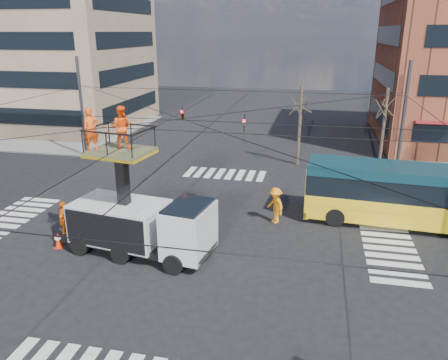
% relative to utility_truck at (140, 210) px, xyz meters
% --- Properties ---
extents(ground, '(120.00, 120.00, 0.00)m').
position_rel_utility_truck_xyz_m(ground, '(1.33, 2.39, -2.15)').
color(ground, black).
rests_on(ground, ground).
extents(sidewalk_nw, '(18.00, 18.00, 0.12)m').
position_rel_utility_truck_xyz_m(sidewalk_nw, '(-19.67, 23.39, -2.09)').
color(sidewalk_nw, slate).
rests_on(sidewalk_nw, ground).
extents(crosswalks, '(22.40, 22.40, 0.02)m').
position_rel_utility_truck_xyz_m(crosswalks, '(1.33, 2.39, -2.14)').
color(crosswalks, silver).
rests_on(crosswalks, ground).
extents(overhead_network, '(24.24, 24.24, 8.00)m').
position_rel_utility_truck_xyz_m(overhead_network, '(1.26, 2.79, 2.13)').
color(overhead_network, '#2D2D30').
rests_on(overhead_network, ground).
extents(tree_a, '(2.00, 2.00, 6.00)m').
position_rel_utility_truck_xyz_m(tree_a, '(6.33, 15.89, 2.47)').
color(tree_a, '#382B21').
rests_on(tree_a, ground).
extents(tree_b, '(2.00, 2.00, 6.00)m').
position_rel_utility_truck_xyz_m(tree_b, '(12.33, 15.89, 2.47)').
color(tree_b, '#382B21').
rests_on(tree_b, ground).
extents(utility_truck, '(7.27, 3.48, 6.77)m').
position_rel_utility_truck_xyz_m(utility_truck, '(0.00, 0.00, 0.00)').
color(utility_truck, black).
rests_on(utility_truck, ground).
extents(city_bus, '(11.07, 3.40, 3.20)m').
position_rel_utility_truck_xyz_m(city_bus, '(12.69, 5.78, -0.43)').
color(city_bus, yellow).
rests_on(city_bus, ground).
extents(traffic_cone, '(0.36, 0.36, 0.77)m').
position_rel_utility_truck_xyz_m(traffic_cone, '(-4.10, -0.35, -1.77)').
color(traffic_cone, red).
rests_on(traffic_cone, ground).
extents(worker_ground, '(0.78, 1.24, 1.96)m').
position_rel_utility_truck_xyz_m(worker_ground, '(-4.29, 0.60, -1.18)').
color(worker_ground, orange).
rests_on(worker_ground, ground).
extents(flagger, '(1.36, 1.45, 1.97)m').
position_rel_utility_truck_xyz_m(flagger, '(5.68, 4.70, -1.17)').
color(flagger, orange).
rests_on(flagger, ground).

